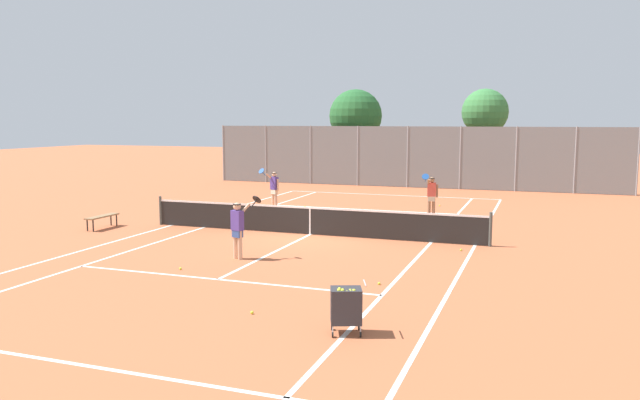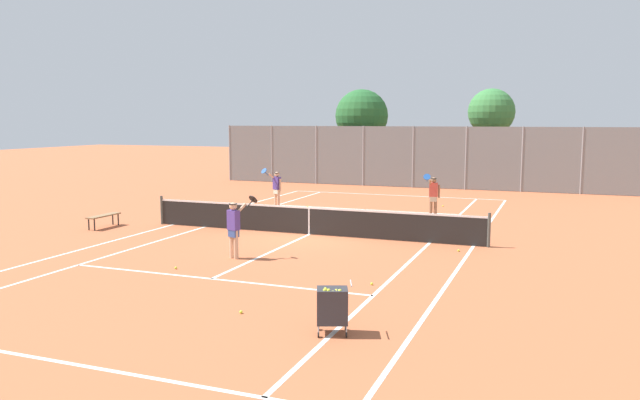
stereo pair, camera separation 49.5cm
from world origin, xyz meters
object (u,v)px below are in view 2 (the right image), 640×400
at_px(tennis_net, 309,220).
at_px(loose_tennis_ball_4, 176,268).
at_px(tree_behind_right, 491,114).
at_px(player_far_right, 433,194).
at_px(tree_behind_left, 363,118).
at_px(loose_tennis_ball_1, 443,206).
at_px(ball_cart, 332,306).
at_px(player_near_side, 234,226).
at_px(courtside_bench, 104,216).
at_px(loose_tennis_ball_3, 241,312).
at_px(player_far_left, 277,187).
at_px(loose_tennis_ball_2, 459,250).
at_px(loose_tennis_ball_0, 372,284).
at_px(loose_tennis_ball_5, 307,206).

distance_m(tennis_net, loose_tennis_ball_4, 6.04).
relative_size(tennis_net, tree_behind_right, 2.11).
relative_size(player_far_right, tree_behind_left, 0.31).
height_order(loose_tennis_ball_1, tree_behind_right, tree_behind_right).
xyz_separation_m(ball_cart, loose_tennis_ball_1, (-1.07, 17.60, -0.50)).
distance_m(player_near_side, courtside_bench, 7.45).
height_order(loose_tennis_ball_1, loose_tennis_ball_3, same).
bearing_deg(player_far_left, tree_behind_left, 90.00).
relative_size(loose_tennis_ball_2, loose_tennis_ball_3, 1.00).
bearing_deg(loose_tennis_ball_0, loose_tennis_ball_3, -121.20).
height_order(loose_tennis_ball_4, loose_tennis_ball_5, same).
relative_size(player_far_right, loose_tennis_ball_5, 26.88).
bearing_deg(player_near_side, player_far_right, 68.51).
distance_m(ball_cart, loose_tennis_ball_1, 17.64).
xyz_separation_m(loose_tennis_ball_1, tree_behind_right, (0.96, 9.91, 4.19)).
distance_m(loose_tennis_ball_2, tree_behind_left, 21.65).
distance_m(player_far_left, loose_tennis_ball_4, 11.67).
xyz_separation_m(player_far_left, loose_tennis_ball_1, (6.85, 3.01, -0.89)).
bearing_deg(ball_cart, tree_behind_right, 90.23).
bearing_deg(loose_tennis_ball_5, courtside_bench, -122.85).
bearing_deg(player_far_right, player_far_left, 179.11).
bearing_deg(player_far_right, loose_tennis_ball_3, -94.89).
distance_m(player_near_side, tree_behind_right, 23.32).
distance_m(player_far_left, loose_tennis_ball_5, 1.64).
relative_size(player_far_right, loose_tennis_ball_0, 26.88).
bearing_deg(ball_cart, loose_tennis_ball_2, 82.48).
xyz_separation_m(tree_behind_left, tree_behind_right, (7.81, 0.13, 0.22)).
relative_size(ball_cart, player_far_left, 0.54).
height_order(ball_cart, player_far_right, player_far_right).
distance_m(ball_cart, loose_tennis_ball_2, 8.17).
height_order(loose_tennis_ball_2, loose_tennis_ball_4, same).
distance_m(loose_tennis_ball_2, tree_behind_right, 19.91).
bearing_deg(loose_tennis_ball_2, loose_tennis_ball_1, 102.66).
xyz_separation_m(loose_tennis_ball_1, loose_tennis_ball_2, (2.14, -9.51, 0.00)).
relative_size(player_far_left, tree_behind_right, 0.31).
height_order(player_far_right, tree_behind_left, tree_behind_left).
bearing_deg(loose_tennis_ball_2, loose_tennis_ball_5, 137.33).
bearing_deg(tennis_net, loose_tennis_ball_5, 112.66).
xyz_separation_m(tennis_net, player_near_side, (-0.58, -4.17, 0.42)).
xyz_separation_m(ball_cart, loose_tennis_ball_4, (-5.53, 3.20, -0.50)).
bearing_deg(loose_tennis_ball_3, loose_tennis_ball_5, 107.21).
xyz_separation_m(tennis_net, loose_tennis_ball_3, (2.00, -8.60, -0.48)).
bearing_deg(player_far_left, loose_tennis_ball_0, -55.41).
bearing_deg(tennis_net, loose_tennis_ball_0, -55.23).
bearing_deg(ball_cart, player_far_left, 118.48).
distance_m(loose_tennis_ball_3, courtside_bench, 11.91).
height_order(ball_cart, loose_tennis_ball_3, ball_cart).
distance_m(player_near_side, loose_tennis_ball_1, 13.25).
bearing_deg(player_far_left, loose_tennis_ball_4, -78.18).
xyz_separation_m(player_near_side, tree_behind_right, (4.60, 22.63, 3.30)).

